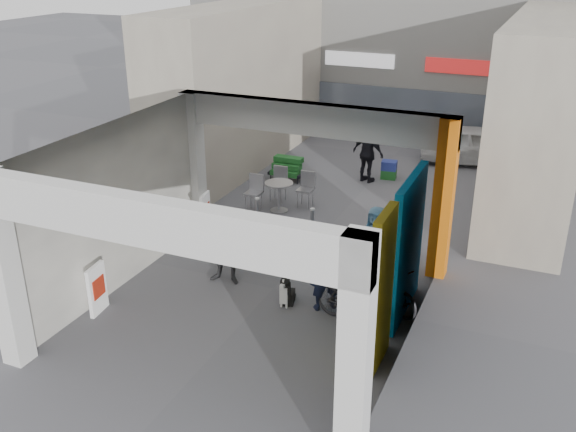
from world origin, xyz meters
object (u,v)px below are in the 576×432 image
at_px(cafe_set, 279,194).
at_px(man_back_turned, 227,248).
at_px(border_collie, 286,293).
at_px(bicycle_front, 384,287).
at_px(white_van, 479,145).
at_px(produce_stand, 287,171).
at_px(man_with_dog, 325,267).
at_px(man_crates, 368,153).
at_px(man_elderly, 376,240).
at_px(bicycle_rear, 352,301).

relative_size(cafe_set, man_back_turned, 0.99).
bearing_deg(cafe_set, border_collie, -64.48).
height_order(bicycle_front, white_van, white_van).
xyz_separation_m(produce_stand, border_collie, (2.92, -6.77, -0.01)).
distance_m(man_with_dog, white_van, 10.63).
xyz_separation_m(cafe_set, man_with_dog, (3.00, -4.56, 0.57)).
distance_m(cafe_set, man_crates, 3.34).
xyz_separation_m(man_crates, white_van, (2.83, 3.10, -0.27)).
bearing_deg(border_collie, white_van, 63.48).
relative_size(border_collie, man_elderly, 0.44).
xyz_separation_m(produce_stand, man_crates, (2.29, 0.82, 0.62)).
relative_size(produce_stand, man_elderly, 0.69).
bearing_deg(man_elderly, cafe_set, 161.34).
xyz_separation_m(cafe_set, bicycle_rear, (3.69, -4.94, 0.17)).
relative_size(border_collie, bicycle_front, 0.39).
height_order(produce_stand, man_with_dog, man_with_dog).
distance_m(border_collie, bicycle_front, 1.93).
height_order(man_back_turned, bicycle_front, man_back_turned).
relative_size(man_elderly, white_van, 0.41).
bearing_deg(man_with_dog, man_back_turned, -45.32).
distance_m(man_elderly, bicycle_rear, 2.29).
xyz_separation_m(man_with_dog, man_elderly, (0.47, 1.89, -0.15)).
distance_m(man_with_dog, man_elderly, 1.95).
distance_m(cafe_set, man_back_turned, 4.47).
bearing_deg(cafe_set, man_elderly, -37.54).
bearing_deg(cafe_set, man_crates, 60.31).
bearing_deg(man_elderly, man_back_turned, -129.06).
distance_m(border_collie, man_crates, 7.64).
xyz_separation_m(man_elderly, man_crates, (-1.84, 5.53, 0.13)).
height_order(border_collie, bicycle_rear, bicycle_rear).
xyz_separation_m(produce_stand, man_with_dog, (3.66, -6.60, 0.64)).
xyz_separation_m(cafe_set, border_collie, (2.26, -4.73, -0.08)).
bearing_deg(bicycle_rear, man_elderly, 24.43).
distance_m(border_collie, white_van, 10.92).
relative_size(border_collie, man_crates, 0.38).
bearing_deg(cafe_set, produce_stand, 107.82).
xyz_separation_m(bicycle_rear, white_van, (0.77, 10.90, 0.11)).
height_order(man_with_dog, man_back_turned, man_with_dog).
distance_m(man_with_dog, man_crates, 7.54).
relative_size(produce_stand, white_van, 0.29).
height_order(produce_stand, man_crates, man_crates).
bearing_deg(border_collie, produce_stand, 98.41).
height_order(man_elderly, man_crates, man_crates).
bearing_deg(white_van, bicycle_front, 165.50).
distance_m(border_collie, man_back_turned, 1.65).
bearing_deg(white_van, produce_stand, 115.30).
xyz_separation_m(cafe_set, man_back_turned, (0.75, -4.38, 0.47)).
height_order(cafe_set, white_van, white_van).
xyz_separation_m(man_back_turned, white_van, (3.72, 10.34, -0.19)).
bearing_deg(bicycle_front, border_collie, 138.96).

